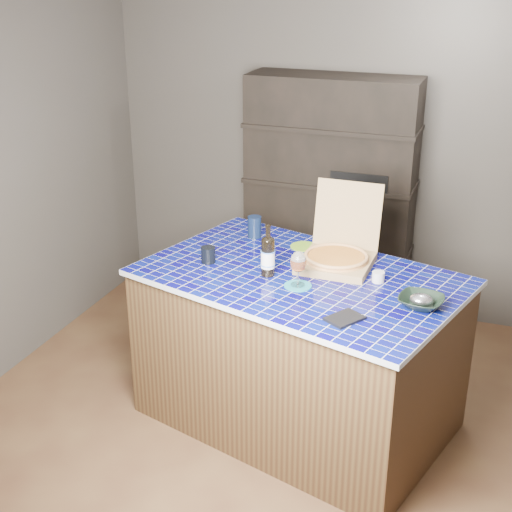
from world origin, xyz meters
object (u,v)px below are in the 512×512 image
at_px(kitchen_island, 298,349).
at_px(wine_glass, 298,263).
at_px(pizza_box, 337,255).
at_px(dvd_case, 345,318).
at_px(bowl, 421,302).
at_px(mead_bottle, 268,256).

bearing_deg(kitchen_island, wine_glass, -62.16).
bearing_deg(wine_glass, pizza_box, 70.48).
height_order(kitchen_island, dvd_case, dvd_case).
bearing_deg(bowl, kitchen_island, 166.36).
relative_size(mead_bottle, bowl, 1.33).
distance_m(mead_bottle, bowl, 0.85).
xyz_separation_m(wine_glass, bowl, (0.64, -0.02, -0.11)).
relative_size(dvd_case, bowl, 0.79).
relative_size(mead_bottle, wine_glass, 1.52).
relative_size(pizza_box, bowl, 2.16).
bearing_deg(pizza_box, kitchen_island, -127.05).
bearing_deg(kitchen_island, bowl, 2.39).
bearing_deg(dvd_case, kitchen_island, 161.20).
bearing_deg(mead_bottle, dvd_case, -35.09).
height_order(mead_bottle, bowl, mead_bottle).
distance_m(kitchen_island, wine_glass, 0.62).
distance_m(pizza_box, dvd_case, 0.66).
xyz_separation_m(kitchen_island, mead_bottle, (-0.17, -0.07, 0.58)).
relative_size(kitchen_island, dvd_case, 11.10).
height_order(dvd_case, bowl, bowl).
bearing_deg(kitchen_island, pizza_box, 68.41).
xyz_separation_m(kitchen_island, dvd_case, (0.35, -0.43, 0.47)).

